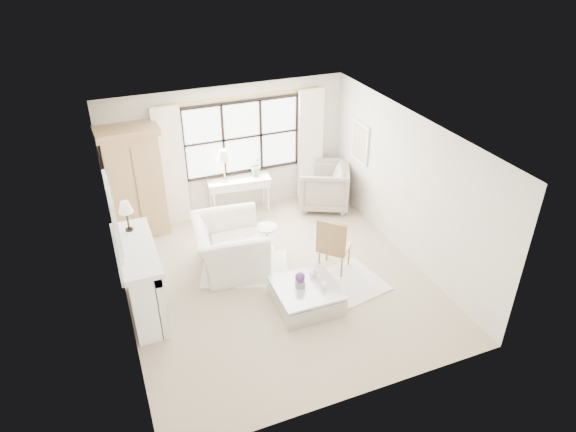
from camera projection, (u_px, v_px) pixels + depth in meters
name	position (u px, v px, depth m)	size (l,w,h in m)	color
floor	(277.00, 280.00, 8.99)	(5.50, 5.50, 0.00)	#BBA98B
ceiling	(275.00, 135.00, 7.62)	(5.50, 5.50, 0.00)	white
wall_back	(228.00, 151.00, 10.50)	(5.00, 5.00, 0.00)	beige
wall_front	(358.00, 321.00, 6.11)	(5.00, 5.00, 0.00)	beige
wall_left	(116.00, 245.00, 7.50)	(5.50, 5.50, 0.00)	silver
wall_right	(407.00, 187.00, 9.11)	(5.50, 5.50, 0.00)	beige
window_pane	(242.00, 138.00, 10.46)	(2.40, 0.02, 1.50)	silver
window_frame	(242.00, 138.00, 10.45)	(2.50, 0.04, 1.50)	black
curtain_rod	(241.00, 97.00, 9.97)	(0.04, 0.04, 3.30)	#AC823B
curtain_left	(171.00, 167.00, 10.09)	(0.55, 0.10, 2.47)	white
curtain_right	(310.00, 145.00, 11.06)	(0.55, 0.10, 2.47)	white
fireplace	(139.00, 280.00, 7.93)	(0.58, 1.66, 1.26)	white
mirror_frame	(113.00, 216.00, 7.26)	(0.05, 1.15, 0.95)	white
mirror_glass	(115.00, 216.00, 7.27)	(0.02, 1.00, 0.80)	#B6BBC1
art_frame	(360.00, 142.00, 10.36)	(0.04, 0.62, 0.82)	white
art_canvas	(359.00, 143.00, 10.35)	(0.01, 0.52, 0.72)	#B9A78F
mantel_lamp	(125.00, 208.00, 7.82)	(0.22, 0.22, 0.51)	black
armoire	(134.00, 182.00, 9.75)	(1.16, 0.76, 2.24)	tan
console_table	(240.00, 196.00, 10.83)	(1.34, 0.58, 0.80)	white
console_lamp	(223.00, 156.00, 10.26)	(0.28, 0.28, 0.69)	#AC863B
orchid_plant	(256.00, 165.00, 10.65)	(0.26, 0.21, 0.46)	#637D53
side_table	(267.00, 235.00, 9.64)	(0.40, 0.40, 0.51)	white
rug_left	(245.00, 269.00, 9.24)	(1.53, 1.08, 0.03)	white
rug_right	(340.00, 286.00, 8.81)	(1.45, 1.09, 0.03)	white
club_armchair	(230.00, 246.00, 9.09)	(1.39, 1.21, 0.90)	white
wingback_chair	(324.00, 186.00, 11.04)	(1.02, 1.05, 0.96)	#A39689
french_chair	(334.00, 255.00, 9.09)	(0.68, 0.68, 1.08)	#9D7642
coffee_table	(306.00, 296.00, 8.31)	(1.01, 1.01, 0.38)	silver
planter_box	(300.00, 284.00, 8.20)	(0.14, 0.14, 0.11)	slate
planter_flowers	(300.00, 277.00, 8.13)	(0.16, 0.16, 0.16)	#512B6C
pillar_candle	(324.00, 286.00, 8.13)	(0.09, 0.09, 0.12)	silver
coffee_vase	(313.00, 273.00, 8.42)	(0.13, 0.13, 0.14)	silver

